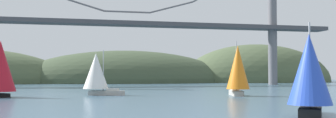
# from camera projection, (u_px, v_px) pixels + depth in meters

# --- Properties ---
(headland_right) EXTENTS (64.66, 44.00, 31.44)m
(headland_right) POSITION_uv_depth(u_px,v_px,m) (257.00, 82.00, 167.50)
(headland_right) COLOR #4C5B3D
(headland_right) RESTS_ON ground_plane
(headland_center) EXTENTS (83.96, 44.00, 24.73)m
(headland_center) POSITION_uv_depth(u_px,v_px,m) (126.00, 82.00, 154.75)
(headland_center) COLOR #425138
(headland_center) RESTS_ON ground_plane
(suspension_bridge) EXTENTS (128.22, 6.00, 43.91)m
(suspension_bridge) POSITION_uv_depth(u_px,v_px,m) (127.00, 17.00, 115.42)
(suspension_bridge) COLOR slate
(suspension_bridge) RESTS_ON ground_plane
(sailboat_white_mainsail) EXTENTS (7.27, 5.31, 7.24)m
(sailboat_white_mainsail) POSITION_uv_depth(u_px,v_px,m) (97.00, 72.00, 64.45)
(sailboat_white_mainsail) COLOR #B7B2A8
(sailboat_white_mainsail) RESTS_ON ground_plane
(sailboat_crimson_sail) EXTENTS (7.28, 8.15, 8.44)m
(sailboat_crimson_sail) POSITION_uv_depth(u_px,v_px,m) (0.00, 68.00, 58.58)
(sailboat_crimson_sail) COLOR black
(sailboat_crimson_sail) RESTS_ON ground_plane
(sailboat_orange_sail) EXTENTS (4.30, 6.92, 8.62)m
(sailboat_orange_sail) POSITION_uv_depth(u_px,v_px,m) (238.00, 69.00, 61.99)
(sailboat_orange_sail) COLOR #B7B2A8
(sailboat_orange_sail) RESTS_ON ground_plane
(sailboat_blue_spinnaker) EXTENTS (5.93, 6.95, 7.77)m
(sailboat_blue_spinnaker) POSITION_uv_depth(u_px,v_px,m) (309.00, 74.00, 31.99)
(sailboat_blue_spinnaker) COLOR black
(sailboat_blue_spinnaker) RESTS_ON ground_plane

